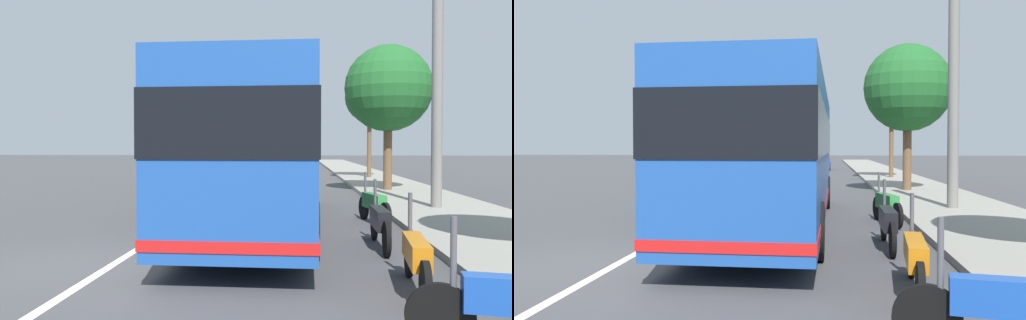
{
  "view_description": "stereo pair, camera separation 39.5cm",
  "coord_description": "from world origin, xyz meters",
  "views": [
    {
      "loc": [
        -8.23,
        -3.02,
        1.91
      ],
      "look_at": [
        6.24,
        -1.8,
        1.55
      ],
      "focal_mm": 36.27,
      "sensor_mm": 36.0,
      "label": 1
    },
    {
      "loc": [
        -8.19,
        -3.42,
        1.91
      ],
      "look_at": [
        6.24,
        -1.8,
        1.55
      ],
      "focal_mm": 36.27,
      "sensor_mm": 36.0,
      "label": 2
    }
  ],
  "objects": [
    {
      "name": "ground_plane",
      "position": [
        0.0,
        0.0,
        0.0
      ],
      "size": [
        220.0,
        220.0,
        0.0
      ],
      "primitive_type": "plane",
      "color": "#424244"
    },
    {
      "name": "sidewalk_curb",
      "position": [
        10.0,
        -7.22,
        0.07
      ],
      "size": [
        110.0,
        3.6,
        0.14
      ],
      "primitive_type": "cube",
      "color": "gray",
      "rests_on": "ground"
    },
    {
      "name": "lane_divider_line",
      "position": [
        10.0,
        0.0,
        0.0
      ],
      "size": [
        110.0,
        0.16,
        0.01
      ],
      "primitive_type": "cube",
      "color": "silver",
      "rests_on": "ground"
    },
    {
      "name": "coach_bus",
      "position": [
        4.24,
        -2.17,
        1.85
      ],
      "size": [
        11.75,
        2.65,
        3.29
      ],
      "rotation": [
        0.0,
        0.0,
        -0.02
      ],
      "color": "#1E4C9E",
      "rests_on": "ground"
    },
    {
      "name": "motorcycle_by_tree",
      "position": [
        -3.43,
        -5.09,
        0.48
      ],
      "size": [
        0.44,
        2.17,
        1.27
      ],
      "rotation": [
        0.0,
        0.0,
        1.4
      ],
      "color": "black",
      "rests_on": "ground"
    },
    {
      "name": "motorcycle_angled",
      "position": [
        -1.32,
        -4.55,
        0.47
      ],
      "size": [
        2.32,
        0.36,
        1.25
      ],
      "rotation": [
        0.0,
        0.0,
        -0.1
      ],
      "color": "black",
      "rests_on": "ground"
    },
    {
      "name": "motorcycle_mid_row",
      "position": [
        1.71,
        -4.54,
        0.48
      ],
      "size": [
        2.33,
        0.26,
        1.26
      ],
      "rotation": [
        0.0,
        0.0,
        -0.02
      ],
      "color": "black",
      "rests_on": "ground"
    },
    {
      "name": "motorcycle_far_end",
      "position": [
        4.87,
        -4.88,
        0.47
      ],
      "size": [
        2.16,
        0.52,
        1.26
      ],
      "rotation": [
        0.0,
        0.0,
        0.2
      ],
      "color": "black",
      "rests_on": "ground"
    },
    {
      "name": "car_behind_bus",
      "position": [
        16.46,
        1.72,
        0.72
      ],
      "size": [
        4.16,
        1.99,
        1.55
      ],
      "rotation": [
        0.0,
        0.0,
        3.09
      ],
      "color": "gray",
      "rests_on": "ground"
    },
    {
      "name": "car_oncoming",
      "position": [
        45.18,
        2.69,
        0.73
      ],
      "size": [
        4.69,
        1.87,
        1.54
      ],
      "rotation": [
        0.0,
        0.0,
        3.17
      ],
      "color": "red",
      "rests_on": "ground"
    },
    {
      "name": "car_far_distant",
      "position": [
        32.3,
        2.95,
        0.72
      ],
      "size": [
        4.52,
        1.88,
        1.53
      ],
      "rotation": [
        0.0,
        0.0,
        3.15
      ],
      "color": "gold",
      "rests_on": "ground"
    },
    {
      "name": "car_ahead_same_lane",
      "position": [
        35.08,
        -2.7,
        0.71
      ],
      "size": [
        4.18,
        1.88,
        1.47
      ],
      "rotation": [
        0.0,
        0.0,
        -0.01
      ],
      "color": "navy",
      "rests_on": "ground"
    },
    {
      "name": "roadside_tree_mid_block",
      "position": [
        13.64,
        -6.67,
        4.33
      ],
      "size": [
        3.6,
        3.6,
        6.15
      ],
      "color": "brown",
      "rests_on": "ground"
    },
    {
      "name": "roadside_tree_far_block",
      "position": [
        22.75,
        -7.12,
        4.79
      ],
      "size": [
        2.87,
        2.87,
        6.26
      ],
      "color": "brown",
      "rests_on": "ground"
    },
    {
      "name": "utility_pole",
      "position": [
        7.35,
        -7.04,
        3.53
      ],
      "size": [
        0.31,
        0.31,
        7.06
      ],
      "primitive_type": "cylinder",
      "color": "slate",
      "rests_on": "ground"
    }
  ]
}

